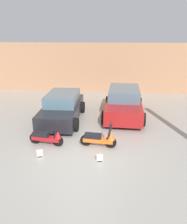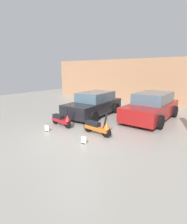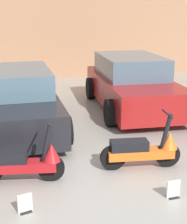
# 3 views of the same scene
# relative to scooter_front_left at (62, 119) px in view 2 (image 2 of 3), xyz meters

# --- Properties ---
(ground_plane) EXTENTS (28.00, 28.00, 0.00)m
(ground_plane) POSITION_rel_scooter_front_left_xyz_m (1.37, -0.64, -0.34)
(ground_plane) COLOR #9E998E
(wall_back) EXTENTS (19.60, 0.12, 3.46)m
(wall_back) POSITION_rel_scooter_front_left_xyz_m (1.37, 8.39, 1.39)
(wall_back) COLOR tan
(wall_back) RESTS_ON ground_plane
(scooter_front_left) EXTENTS (1.36, 0.51, 0.95)m
(scooter_front_left) POSITION_rel_scooter_front_left_xyz_m (0.00, 0.00, 0.00)
(scooter_front_left) COLOR black
(scooter_front_left) RESTS_ON ground_plane
(scooter_front_right) EXTENTS (1.38, 0.49, 0.96)m
(scooter_front_right) POSITION_rel_scooter_front_left_xyz_m (1.98, 0.05, 0.00)
(scooter_front_right) COLOR black
(scooter_front_right) RESTS_ON ground_plane
(car_rear_left) EXTENTS (1.97, 3.93, 1.32)m
(car_rear_left) POSITION_rel_scooter_front_left_xyz_m (-0.03, 2.62, 0.29)
(car_rear_left) COLOR black
(car_rear_left) RESTS_ON ground_plane
(car_rear_center) EXTENTS (2.11, 4.19, 1.40)m
(car_rear_center) POSITION_rel_scooter_front_left_xyz_m (2.96, 3.61, 0.33)
(car_rear_center) COLOR maroon
(car_rear_center) RESTS_ON ground_plane
(placard_near_left_scooter) EXTENTS (0.20, 0.16, 0.26)m
(placard_near_left_scooter) POSITION_rel_scooter_front_left_xyz_m (-0.03, -0.86, -0.22)
(placard_near_left_scooter) COLOR black
(placard_near_left_scooter) RESTS_ON ground_plane
(placard_near_right_scooter) EXTENTS (0.20, 0.13, 0.26)m
(placard_near_right_scooter) POSITION_rel_scooter_front_left_xyz_m (2.05, -0.95, -0.22)
(placard_near_right_scooter) COLOR black
(placard_near_right_scooter) RESTS_ON ground_plane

